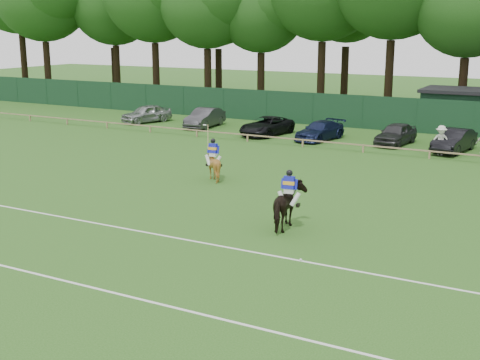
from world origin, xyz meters
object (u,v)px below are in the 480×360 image
Objects in this scene: horse_chestnut at (213,165)px; sedan_silver at (146,114)px; horse_dark at (289,206)px; hatch_grey at (396,134)px; estate_black at (454,141)px; polo_ball at (301,260)px; sedan_grey at (205,118)px; sedan_navy at (320,131)px; spectator_left at (441,140)px; suv_black at (267,126)px.

horse_chestnut is 20.56m from sedan_silver.
horse_dark is at bearing 134.05° from horse_chestnut.
hatch_grey is 3.90m from estate_black.
horse_dark is 23.60× the size of polo_ball.
polo_ball is at bearing -24.63° from sedan_silver.
sedan_grey is 48.83× the size of polo_ball.
horse_dark reaches higher than sedan_navy.
sedan_grey is 1.06× the size of hatch_grey.
horse_chestnut is at bearing -142.51° from spectator_left.
spectator_left is (8.27, -1.44, 0.26)m from sedan_navy.
sedan_silver is 5.41m from sedan_grey.
sedan_silver is 0.89× the size of suv_black.
horse_dark is 0.49× the size of sedan_navy.
sedan_navy is 8.80m from estate_black.
suv_black is at bearing -71.08° from horse_dark.
horse_dark reaches higher than estate_black.
hatch_grey is at bearing 130.24° from spectator_left.
horse_dark is 8.63m from horse_chestnut.
polo_ball is at bearing -57.00° from sedan_grey.
sedan_navy is (4.05, -0.08, -0.02)m from suv_black.
polo_ball is (7.91, -21.88, -0.59)m from sedan_navy.
sedan_grey is 14.78m from hatch_grey.
estate_black is at bearing 87.67° from polo_ball.
estate_black is at bearing -130.89° from horse_chestnut.
sedan_grey is (-15.93, 19.99, -0.17)m from horse_dark.
sedan_navy is 48.37× the size of polo_ball.
horse_dark is 0.51× the size of sedan_silver.
polo_ball is (8.39, -8.51, -0.72)m from horse_chestnut.
suv_black is at bearing -14.47° from sedan_grey.
suv_black is at bearing 15.42° from sedan_silver.
estate_black is (8.80, -0.05, 0.07)m from sedan_navy.
hatch_grey is at bearing 19.52° from sedan_navy.
sedan_grey is 1.01× the size of sedan_navy.
estate_black is at bearing -107.33° from horse_dark.
sedan_silver is (-21.34, 19.90, -0.19)m from horse_dark.
spectator_left is (8.76, 11.93, 0.13)m from horse_chestnut.
sedan_navy is 5.04m from hatch_grey.
suv_black is at bearing -171.10° from estate_black.
sedan_grey reaches higher than suv_black.
hatch_grey is (20.18, -0.24, -0.01)m from sedan_silver.
horse_chestnut reaches higher than estate_black.
sedan_grey is 2.46× the size of spectator_left.
horse_dark reaches higher than suv_black.
suv_black is at bearing 156.75° from spectator_left.
estate_black is at bearing 10.69° from sedan_navy.
hatch_grey is 2.32× the size of spectator_left.
polo_ball is at bearing 128.60° from horse_chestnut.
sedan_grey is (5.41, 0.09, 0.01)m from sedan_silver.
horse_dark is 25.56m from sedan_grey.
polo_ball is (-0.36, -20.44, -0.85)m from spectator_left.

